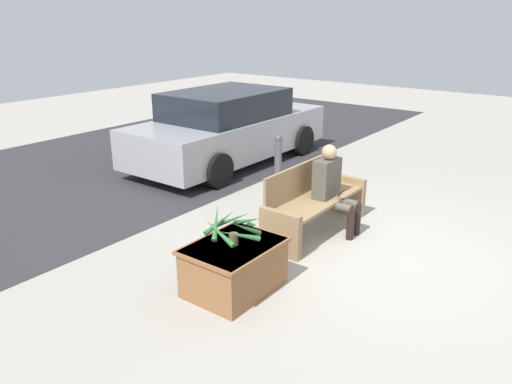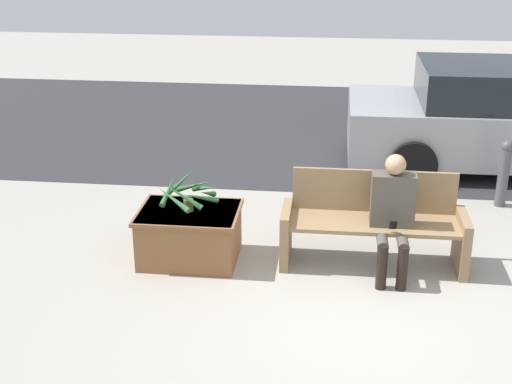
{
  "view_description": "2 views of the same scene",
  "coord_description": "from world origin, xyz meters",
  "views": [
    {
      "loc": [
        -5.48,
        -2.2,
        2.87
      ],
      "look_at": [
        -0.71,
        1.39,
        0.74
      ],
      "focal_mm": 35.0,
      "sensor_mm": 36.0,
      "label": 1
    },
    {
      "loc": [
        -0.32,
        -5.69,
        3.42
      ],
      "look_at": [
        -1.1,
        1.18,
        0.67
      ],
      "focal_mm": 50.0,
      "sensor_mm": 36.0,
      "label": 2
    }
  ],
  "objects": [
    {
      "name": "road_surface",
      "position": [
        0.0,
        5.92,
        0.0
      ],
      "size": [
        20.0,
        6.0,
        0.01
      ],
      "primitive_type": "cube",
      "color": "#2D2D30",
      "rests_on": "ground_plane"
    },
    {
      "name": "parked_car",
      "position": [
        2.1,
        4.2,
        0.72
      ],
      "size": [
        4.46,
        1.98,
        1.47
      ],
      "color": "#99999E",
      "rests_on": "ground_plane"
    },
    {
      "name": "potted_plant",
      "position": [
        -1.75,
        0.9,
        0.75
      ],
      "size": [
        0.65,
        0.65,
        0.41
      ],
      "color": "brown",
      "rests_on": "planter_box"
    },
    {
      "name": "bench",
      "position": [
        0.13,
        1.04,
        0.44
      ],
      "size": [
        1.87,
        0.59,
        0.94
      ],
      "color": "#8C704C",
      "rests_on": "ground_plane"
    },
    {
      "name": "ground_plane",
      "position": [
        0.0,
        0.0,
        0.0
      ],
      "size": [
        30.0,
        30.0,
        0.0
      ],
      "primitive_type": "plane",
      "color": "#9E998E"
    },
    {
      "name": "person_seated",
      "position": [
        0.3,
        0.85,
        0.69
      ],
      "size": [
        0.43,
        0.61,
        1.23
      ],
      "color": "#4C473D",
      "rests_on": "ground_plane"
    },
    {
      "name": "bollard_post",
      "position": [
        1.77,
        2.76,
        0.44
      ],
      "size": [
        0.15,
        0.15,
        0.84
      ],
      "color": "#4C4C51",
      "rests_on": "ground_plane"
    },
    {
      "name": "planter_box",
      "position": [
        -1.76,
        0.9,
        0.29
      ],
      "size": [
        1.04,
        0.8,
        0.55
      ],
      "color": "brown",
      "rests_on": "ground_plane"
    }
  ]
}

